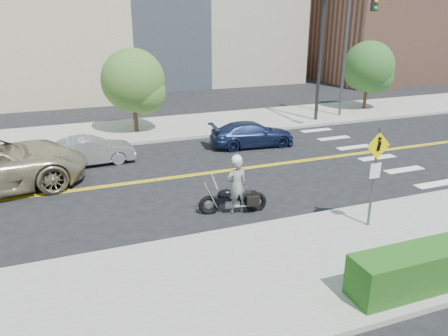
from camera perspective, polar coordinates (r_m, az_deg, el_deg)
The scene contains 13 objects.
ground_plane at distance 17.46m, azimuth -5.94°, elevation -1.16°, with size 120.00×120.00×0.00m, color black.
sidewalk_near at distance 11.09m, azimuth 4.43°, elevation -13.92°, with size 60.00×5.00×0.15m, color #9E9B91.
sidewalk_far at distance 24.44m, azimuth -10.51°, elevation 4.93°, with size 60.00×5.00×0.15m, color #9E9B91.
building_right at distance 46.72m, azimuth 20.47°, elevation 18.41°, with size 14.00×12.00×12.00m, color #8C5947.
lamp_post at distance 27.54m, azimuth 15.56°, elevation 14.83°, with size 0.16×0.16×8.00m, color #4C4C51.
traffic_light at distance 25.20m, azimuth 13.77°, elevation 15.77°, with size 0.28×4.50×7.00m.
pedestrian_sign at distance 13.26m, azimuth 19.13°, elevation -0.07°, with size 0.78×0.08×3.00m.
motorcyclist at distance 14.01m, azimuth 1.65°, elevation -2.13°, with size 0.69×0.47×1.98m.
motorcycle at distance 14.15m, azimuth 1.21°, elevation -3.35°, with size 2.16×0.66×1.31m, color black, non-canonical shape.
parked_car_silver at distance 19.46m, azimuth -17.04°, elevation 2.16°, with size 1.28×3.66×1.21m, color gray.
parked_car_blue at distance 21.26m, azimuth 3.70°, elevation 4.44°, with size 1.67×4.10×1.19m, color navy.
tree_far_a at distance 23.46m, azimuth -11.80°, elevation 11.13°, with size 3.28×3.28×4.48m.
tree_far_b at distance 30.18m, azimuth 18.36°, elevation 12.45°, with size 3.24×3.24×4.47m.
Camera 1 is at (-4.01, -15.81, 6.23)m, focal length 35.00 mm.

